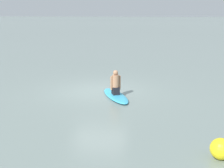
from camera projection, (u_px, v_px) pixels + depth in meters
The scene contains 4 objects.
ground_plane at pixel (99, 91), 14.12m from camera, with size 400.00×400.00×0.00m, color slate.
surfboard at pixel (116, 96), 13.08m from camera, with size 2.62×0.72×0.12m, color #339EC6.
person_paddler at pixel (116, 83), 12.96m from camera, with size 0.44×0.43×1.04m.
buoy_marker at pixel (221, 149), 7.55m from camera, with size 0.54×0.54×0.54m, color yellow.
Camera 1 is at (-2.81, 13.39, 3.55)m, focal length 49.49 mm.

